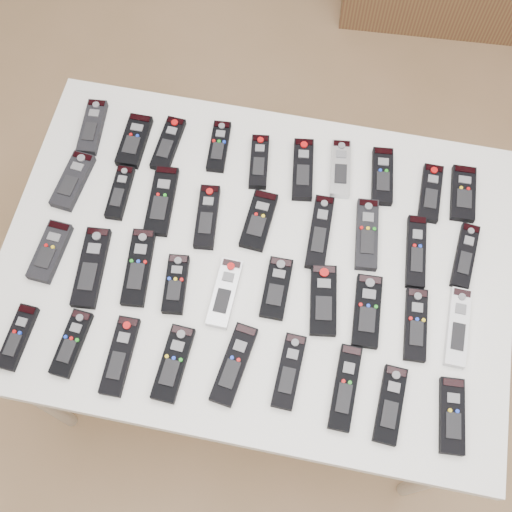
% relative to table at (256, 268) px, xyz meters
% --- Properties ---
extents(ground, '(4.00, 4.00, 0.00)m').
position_rel_table_xyz_m(ground, '(0.15, -0.02, -0.72)').
color(ground, '#93734B').
rests_on(ground, ground).
extents(table, '(1.25, 0.88, 0.78)m').
position_rel_table_xyz_m(table, '(0.00, 0.00, 0.00)').
color(table, white).
rests_on(table, ground).
extents(remote_0, '(0.07, 0.17, 0.02)m').
position_rel_table_xyz_m(remote_0, '(-0.50, 0.29, 0.07)').
color(remote_0, black).
rests_on(remote_0, table).
extents(remote_1, '(0.06, 0.16, 0.02)m').
position_rel_table_xyz_m(remote_1, '(-0.38, 0.27, 0.07)').
color(remote_1, black).
rests_on(remote_1, table).
extents(remote_2, '(0.06, 0.16, 0.02)m').
position_rel_table_xyz_m(remote_2, '(-0.29, 0.28, 0.07)').
color(remote_2, black).
rests_on(remote_2, table).
extents(remote_3, '(0.06, 0.15, 0.02)m').
position_rel_table_xyz_m(remote_3, '(-0.16, 0.30, 0.07)').
color(remote_3, black).
rests_on(remote_3, table).
extents(remote_4, '(0.07, 0.16, 0.02)m').
position_rel_table_xyz_m(remote_4, '(-0.05, 0.27, 0.07)').
color(remote_4, black).
rests_on(remote_4, table).
extents(remote_5, '(0.07, 0.18, 0.02)m').
position_rel_table_xyz_m(remote_5, '(0.07, 0.27, 0.07)').
color(remote_5, black).
rests_on(remote_5, table).
extents(remote_6, '(0.07, 0.17, 0.02)m').
position_rel_table_xyz_m(remote_6, '(0.17, 0.29, 0.07)').
color(remote_6, '#B7B7BC').
rests_on(remote_6, table).
extents(remote_7, '(0.07, 0.17, 0.02)m').
position_rel_table_xyz_m(remote_7, '(0.28, 0.29, 0.07)').
color(remote_7, black).
rests_on(remote_7, table).
extents(remote_8, '(0.05, 0.16, 0.02)m').
position_rel_table_xyz_m(remote_8, '(0.40, 0.26, 0.07)').
color(remote_8, black).
rests_on(remote_8, table).
extents(remote_9, '(0.07, 0.16, 0.02)m').
position_rel_table_xyz_m(remote_9, '(0.48, 0.28, 0.07)').
color(remote_9, black).
rests_on(remote_9, table).
extents(remote_10, '(0.07, 0.17, 0.02)m').
position_rel_table_xyz_m(remote_10, '(-0.51, 0.12, 0.07)').
color(remote_10, black).
rests_on(remote_10, table).
extents(remote_11, '(0.05, 0.15, 0.02)m').
position_rel_table_xyz_m(remote_11, '(-0.38, 0.11, 0.07)').
color(remote_11, black).
rests_on(remote_11, table).
extents(remote_12, '(0.08, 0.20, 0.02)m').
position_rel_table_xyz_m(remote_12, '(-0.27, 0.11, 0.07)').
color(remote_12, black).
rests_on(remote_12, table).
extents(remote_13, '(0.07, 0.18, 0.02)m').
position_rel_table_xyz_m(remote_13, '(-0.14, 0.08, 0.07)').
color(remote_13, black).
rests_on(remote_13, table).
extents(remote_14, '(0.07, 0.16, 0.02)m').
position_rel_table_xyz_m(remote_14, '(-0.01, 0.10, 0.07)').
color(remote_14, black).
rests_on(remote_14, table).
extents(remote_15, '(0.05, 0.20, 0.02)m').
position_rel_table_xyz_m(remote_15, '(0.14, 0.10, 0.07)').
color(remote_15, black).
rests_on(remote_15, table).
extents(remote_16, '(0.07, 0.19, 0.02)m').
position_rel_table_xyz_m(remote_16, '(0.26, 0.11, 0.07)').
color(remote_16, black).
rests_on(remote_16, table).
extents(remote_17, '(0.06, 0.19, 0.02)m').
position_rel_table_xyz_m(remote_17, '(0.38, 0.09, 0.07)').
color(remote_17, black).
rests_on(remote_17, table).
extents(remote_18, '(0.06, 0.18, 0.02)m').
position_rel_table_xyz_m(remote_18, '(0.50, 0.10, 0.07)').
color(remote_18, black).
rests_on(remote_18, table).
extents(remote_19, '(0.07, 0.16, 0.02)m').
position_rel_table_xyz_m(remote_19, '(-0.50, -0.08, 0.07)').
color(remote_19, black).
rests_on(remote_19, table).
extents(remote_20, '(0.08, 0.21, 0.02)m').
position_rel_table_xyz_m(remote_20, '(-0.39, -0.10, 0.07)').
color(remote_20, black).
rests_on(remote_20, table).
extents(remote_21, '(0.08, 0.20, 0.02)m').
position_rel_table_xyz_m(remote_21, '(-0.27, -0.08, 0.07)').
color(remote_21, black).
rests_on(remote_21, table).
extents(remote_22, '(0.07, 0.15, 0.02)m').
position_rel_table_xyz_m(remote_22, '(-0.18, -0.11, 0.07)').
color(remote_22, black).
rests_on(remote_22, table).
extents(remote_23, '(0.06, 0.17, 0.02)m').
position_rel_table_xyz_m(remote_23, '(-0.06, -0.10, 0.07)').
color(remote_23, '#B7B7BC').
rests_on(remote_23, table).
extents(remote_24, '(0.06, 0.15, 0.02)m').
position_rel_table_xyz_m(remote_24, '(0.06, -0.07, 0.07)').
color(remote_24, black).
rests_on(remote_24, table).
extents(remote_25, '(0.08, 0.18, 0.02)m').
position_rel_table_xyz_m(remote_25, '(0.18, -0.08, 0.07)').
color(remote_25, black).
rests_on(remote_25, table).
extents(remote_26, '(0.07, 0.18, 0.02)m').
position_rel_table_xyz_m(remote_26, '(0.28, -0.08, 0.07)').
color(remote_26, black).
rests_on(remote_26, table).
extents(remote_27, '(0.06, 0.18, 0.02)m').
position_rel_table_xyz_m(remote_27, '(0.40, -0.09, 0.07)').
color(remote_27, black).
rests_on(remote_27, table).
extents(remote_28, '(0.05, 0.19, 0.02)m').
position_rel_table_xyz_m(remote_28, '(0.50, -0.08, 0.07)').
color(remote_28, silver).
rests_on(remote_28, table).
extents(remote_29, '(0.05, 0.16, 0.02)m').
position_rel_table_xyz_m(remote_29, '(-0.50, -0.31, 0.07)').
color(remote_29, black).
rests_on(remote_29, table).
extents(remote_30, '(0.06, 0.16, 0.02)m').
position_rel_table_xyz_m(remote_30, '(-0.38, -0.30, 0.07)').
color(remote_30, black).
rests_on(remote_30, table).
extents(remote_31, '(0.05, 0.18, 0.02)m').
position_rel_table_xyz_m(remote_31, '(-0.26, -0.30, 0.07)').
color(remote_31, black).
rests_on(remote_31, table).
extents(remote_32, '(0.06, 0.18, 0.02)m').
position_rel_table_xyz_m(remote_32, '(-0.13, -0.30, 0.07)').
color(remote_32, black).
rests_on(remote_32, table).
extents(remote_33, '(0.08, 0.19, 0.02)m').
position_rel_table_xyz_m(remote_33, '(0.00, -0.27, 0.07)').
color(remote_33, black).
rests_on(remote_33, table).
extents(remote_34, '(0.05, 0.17, 0.02)m').
position_rel_table_xyz_m(remote_34, '(0.13, -0.26, 0.07)').
color(remote_34, black).
rests_on(remote_34, table).
extents(remote_35, '(0.05, 0.19, 0.02)m').
position_rel_table_xyz_m(remote_35, '(0.26, -0.27, 0.07)').
color(remote_35, black).
rests_on(remote_35, table).
extents(remote_36, '(0.06, 0.17, 0.02)m').
position_rel_table_xyz_m(remote_36, '(0.36, -0.29, 0.07)').
color(remote_36, black).
rests_on(remote_36, table).
extents(remote_37, '(0.06, 0.17, 0.02)m').
position_rel_table_xyz_m(remote_37, '(0.50, -0.29, 0.07)').
color(remote_37, black).
rests_on(remote_37, table).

